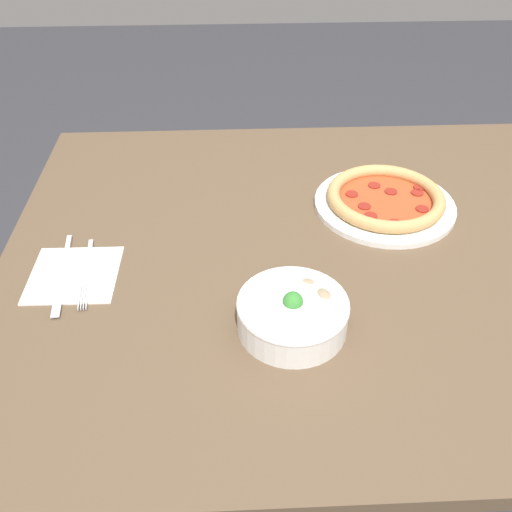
{
  "coord_description": "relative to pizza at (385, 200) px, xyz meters",
  "views": [
    {
      "loc": [
        0.2,
        0.85,
        1.42
      ],
      "look_at": [
        0.16,
        0.05,
        0.78
      ],
      "focal_mm": 40.0,
      "sensor_mm": 36.0,
      "label": 1
    }
  ],
  "objects": [
    {
      "name": "bowl",
      "position": [
        0.22,
        0.34,
        0.02
      ],
      "size": [
        0.18,
        0.18,
        0.07
      ],
      "color": "white",
      "rests_on": "dining_table"
    },
    {
      "name": "napkin",
      "position": [
        0.6,
        0.19,
        -0.02
      ],
      "size": [
        0.16,
        0.16,
        0.0
      ],
      "color": "white",
      "rests_on": "dining_table"
    },
    {
      "name": "pizza",
      "position": [
        0.0,
        0.0,
        0.0
      ],
      "size": [
        0.29,
        0.29,
        0.04
      ],
      "color": "white",
      "rests_on": "dining_table"
    },
    {
      "name": "fork",
      "position": [
        0.58,
        0.19,
        -0.01
      ],
      "size": [
        0.03,
        0.19,
        0.0
      ],
      "rotation": [
        0.0,
        0.0,
        1.67
      ],
      "color": "silver",
      "rests_on": "napkin"
    },
    {
      "name": "knife",
      "position": [
        0.62,
        0.18,
        -0.01
      ],
      "size": [
        0.03,
        0.22,
        0.01
      ],
      "rotation": [
        0.0,
        0.0,
        1.67
      ],
      "color": "silver",
      "rests_on": "napkin"
    },
    {
      "name": "dining_table",
      "position": [
        0.11,
        0.13,
        -0.11
      ],
      "size": [
        1.27,
        1.01,
        0.76
      ],
      "color": "brown",
      "rests_on": "ground_plane"
    },
    {
      "name": "ground_plane",
      "position": [
        0.11,
        0.13,
        -0.78
      ],
      "size": [
        8.0,
        8.0,
        0.0
      ],
      "primitive_type": "plane",
      "color": "#333338"
    }
  ]
}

